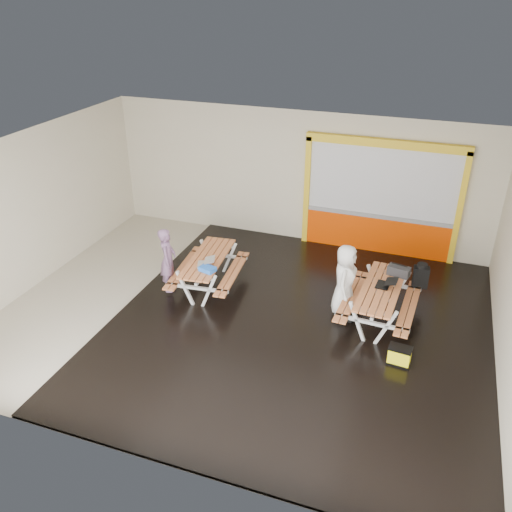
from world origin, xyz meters
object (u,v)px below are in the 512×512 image
at_px(person_right, 345,280).
at_px(fluke_bag, 399,356).
at_px(blue_pouch, 207,269).
at_px(laptop_left, 205,263).
at_px(person_left, 168,260).
at_px(backpack, 421,276).
at_px(laptop_right, 386,284).
at_px(toolbox, 399,271).
at_px(dark_case, 345,315).
at_px(picnic_table_right, 380,296).
at_px(picnic_table_left, 208,265).

distance_m(person_right, fluke_bag, 1.94).
height_order(blue_pouch, fluke_bag, blue_pouch).
bearing_deg(laptop_left, person_left, -171.94).
distance_m(laptop_left, backpack, 4.62).
height_order(laptop_right, fluke_bag, laptop_right).
bearing_deg(person_right, backpack, -59.39).
relative_size(toolbox, fluke_bag, 1.11).
height_order(laptop_left, fluke_bag, laptop_left).
bearing_deg(backpack, laptop_right, -127.67).
bearing_deg(backpack, laptop_left, -164.86).
relative_size(person_right, backpack, 2.79).
height_order(laptop_left, laptop_right, laptop_right).
distance_m(person_left, person_right, 3.88).
relative_size(toolbox, dark_case, 1.30).
distance_m(person_left, backpack, 5.47).
height_order(picnic_table_right, dark_case, picnic_table_right).
bearing_deg(laptop_left, blue_pouch, -56.43).
height_order(toolbox, backpack, toolbox).
height_order(person_right, toolbox, person_right).
xyz_separation_m(blue_pouch, fluke_bag, (4.16, -0.75, -0.65)).
bearing_deg(picnic_table_right, person_right, -179.25).
distance_m(picnic_table_right, toolbox, 0.73).
relative_size(laptop_right, dark_case, 1.15).
bearing_deg(person_left, toolbox, -95.67).
bearing_deg(dark_case, person_left, -175.91).
relative_size(person_right, laptop_right, 3.54).
xyz_separation_m(picnic_table_left, toolbox, (4.11, 0.58, 0.32)).
relative_size(picnic_table_right, dark_case, 5.80).
bearing_deg(picnic_table_right, toolbox, 66.99).
bearing_deg(picnic_table_right, laptop_left, -175.45).
relative_size(picnic_table_left, dark_case, 5.80).
xyz_separation_m(picnic_table_left, backpack, (4.55, 0.87, 0.13)).
distance_m(picnic_table_right, person_left, 4.62).
bearing_deg(toolbox, laptop_right, -109.60).
height_order(laptop_right, dark_case, laptop_right).
bearing_deg(fluke_bag, laptop_right, 110.02).
bearing_deg(blue_pouch, backpack, 18.46).
bearing_deg(blue_pouch, toolbox, 16.52).
relative_size(backpack, dark_case, 1.46).
bearing_deg(backpack, toolbox, -146.80).
bearing_deg(person_left, dark_case, -103.59).
relative_size(blue_pouch, toolbox, 0.68).
relative_size(person_left, blue_pouch, 4.49).
height_order(person_right, laptop_right, person_right).
distance_m(picnic_table_left, laptop_right, 3.93).
height_order(person_left, laptop_right, person_left).
relative_size(laptop_left, laptop_right, 1.09).
xyz_separation_m(person_left, toolbox, (4.86, 1.03, 0.09)).
bearing_deg(dark_case, picnic_table_left, 176.91).
distance_m(picnic_table_right, fluke_bag, 1.47).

